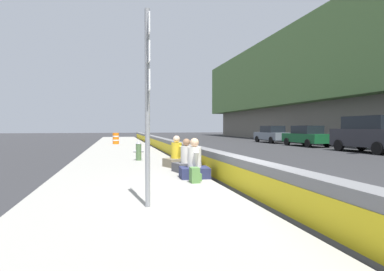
{
  "coord_description": "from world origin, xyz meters",
  "views": [
    {
      "loc": [
        -6.92,
        3.02,
        1.61
      ],
      "look_at": [
        7.97,
        -0.59,
        1.18
      ],
      "focal_mm": 29.38,
      "sensor_mm": 36.0,
      "label": 1
    }
  ],
  "objects_px": {
    "seated_person_foreground": "(194,165)",
    "seated_person_middle": "(186,161)",
    "fire_hydrant": "(139,150)",
    "construction_barrel": "(116,138)",
    "route_sign_post": "(148,92)",
    "parked_car_third": "(370,134)",
    "backpack": "(195,175)",
    "parked_car_midline": "(272,134)",
    "parked_car_fourth": "(306,136)",
    "seated_person_rear": "(177,157)"
  },
  "relations": [
    {
      "from": "backpack",
      "to": "parked_car_fourth",
      "type": "xyz_separation_m",
      "value": [
        14.86,
        -13.21,
        0.53
      ]
    },
    {
      "from": "seated_person_middle",
      "to": "parked_car_fourth",
      "type": "distance_m",
      "value": 18.26
    },
    {
      "from": "seated_person_foreground",
      "to": "parked_car_third",
      "type": "relative_size",
      "value": 0.23
    },
    {
      "from": "seated_person_middle",
      "to": "fire_hydrant",
      "type": "bearing_deg",
      "value": 18.35
    },
    {
      "from": "fire_hydrant",
      "to": "construction_barrel",
      "type": "distance_m",
      "value": 13.55
    },
    {
      "from": "route_sign_post",
      "to": "parked_car_midline",
      "type": "bearing_deg",
      "value": -32.54
    },
    {
      "from": "construction_barrel",
      "to": "parked_car_fourth",
      "type": "relative_size",
      "value": 0.21
    },
    {
      "from": "seated_person_rear",
      "to": "parked_car_third",
      "type": "distance_m",
      "value": 14.05
    },
    {
      "from": "seated_person_foreground",
      "to": "parked_car_third",
      "type": "height_order",
      "value": "parked_car_third"
    },
    {
      "from": "fire_hydrant",
      "to": "parked_car_midline",
      "type": "relative_size",
      "value": 0.19
    },
    {
      "from": "fire_hydrant",
      "to": "seated_person_foreground",
      "type": "relative_size",
      "value": 0.77
    },
    {
      "from": "seated_person_middle",
      "to": "parked_car_third",
      "type": "relative_size",
      "value": 0.22
    },
    {
      "from": "seated_person_middle",
      "to": "parked_car_midline",
      "type": "xyz_separation_m",
      "value": [
        18.83,
        -13.05,
        0.38
      ]
    },
    {
      "from": "route_sign_post",
      "to": "construction_barrel",
      "type": "height_order",
      "value": "route_sign_post"
    },
    {
      "from": "parked_car_fourth",
      "to": "parked_car_midline",
      "type": "height_order",
      "value": "same"
    },
    {
      "from": "fire_hydrant",
      "to": "seated_person_middle",
      "type": "relative_size",
      "value": 0.81
    },
    {
      "from": "route_sign_post",
      "to": "parked_car_fourth",
      "type": "distance_m",
      "value": 22.54
    },
    {
      "from": "fire_hydrant",
      "to": "parked_car_midline",
      "type": "bearing_deg",
      "value": -43.73
    },
    {
      "from": "fire_hydrant",
      "to": "seated_person_middle",
      "type": "distance_m",
      "value": 4.06
    },
    {
      "from": "seated_person_foreground",
      "to": "construction_barrel",
      "type": "bearing_deg",
      "value": 6.74
    },
    {
      "from": "route_sign_post",
      "to": "fire_hydrant",
      "type": "xyz_separation_m",
      "value": [
        8.09,
        -0.39,
        -1.65
      ]
    },
    {
      "from": "construction_barrel",
      "to": "backpack",
      "type": "bearing_deg",
      "value": -174.02
    },
    {
      "from": "seated_person_middle",
      "to": "route_sign_post",
      "type": "bearing_deg",
      "value": 158.52
    },
    {
      "from": "fire_hydrant",
      "to": "backpack",
      "type": "xyz_separation_m",
      "value": [
        -5.88,
        -1.06,
        -0.25
      ]
    },
    {
      "from": "seated_person_middle",
      "to": "parked_car_third",
      "type": "distance_m",
      "value": 14.52
    },
    {
      "from": "parked_car_fourth",
      "to": "seated_person_rear",
      "type": "bearing_deg",
      "value": 131.33
    },
    {
      "from": "construction_barrel",
      "to": "parked_car_midline",
      "type": "height_order",
      "value": "parked_car_midline"
    },
    {
      "from": "seated_person_foreground",
      "to": "parked_car_fourth",
      "type": "distance_m",
      "value": 19.21
    },
    {
      "from": "parked_car_midline",
      "to": "parked_car_fourth",
      "type": "bearing_deg",
      "value": 179.38
    },
    {
      "from": "fire_hydrant",
      "to": "seated_person_rear",
      "type": "xyz_separation_m",
      "value": [
        -2.5,
        -1.21,
        -0.09
      ]
    },
    {
      "from": "fire_hydrant",
      "to": "parked_car_midline",
      "type": "height_order",
      "value": "parked_car_midline"
    },
    {
      "from": "parked_car_third",
      "to": "seated_person_rear",
      "type": "bearing_deg",
      "value": 110.69
    },
    {
      "from": "construction_barrel",
      "to": "seated_person_foreground",
      "type": "bearing_deg",
      "value": -173.26
    },
    {
      "from": "fire_hydrant",
      "to": "route_sign_post",
      "type": "bearing_deg",
      "value": 177.24
    },
    {
      "from": "seated_person_foreground",
      "to": "seated_person_middle",
      "type": "height_order",
      "value": "seated_person_foreground"
    },
    {
      "from": "seated_person_rear",
      "to": "parked_car_midline",
      "type": "bearing_deg",
      "value": -36.9
    },
    {
      "from": "route_sign_post",
      "to": "seated_person_rear",
      "type": "xyz_separation_m",
      "value": [
        5.59,
        -1.6,
        -1.74
      ]
    },
    {
      "from": "route_sign_post",
      "to": "parked_car_fourth",
      "type": "height_order",
      "value": "route_sign_post"
    },
    {
      "from": "parked_car_third",
      "to": "backpack",
      "type": "bearing_deg",
      "value": 122.12
    },
    {
      "from": "route_sign_post",
      "to": "parked_car_third",
      "type": "relative_size",
      "value": 0.74
    },
    {
      "from": "seated_person_foreground",
      "to": "parked_car_fourth",
      "type": "xyz_separation_m",
      "value": [
        14.11,
        -13.03,
        0.37
      ]
    },
    {
      "from": "seated_person_rear",
      "to": "backpack",
      "type": "xyz_separation_m",
      "value": [
        -3.38,
        0.15,
        -0.16
      ]
    },
    {
      "from": "parked_car_third",
      "to": "parked_car_midline",
      "type": "height_order",
      "value": "parked_car_third"
    },
    {
      "from": "backpack",
      "to": "parked_car_third",
      "type": "xyz_separation_m",
      "value": [
        8.34,
        -13.28,
        0.85
      ]
    },
    {
      "from": "route_sign_post",
      "to": "parked_car_midline",
      "type": "relative_size",
      "value": 0.79
    },
    {
      "from": "route_sign_post",
      "to": "seated_person_middle",
      "type": "bearing_deg",
      "value": -21.48
    },
    {
      "from": "seated_person_foreground",
      "to": "seated_person_middle",
      "type": "xyz_separation_m",
      "value": [
        1.27,
        -0.05,
        -0.02
      ]
    },
    {
      "from": "backpack",
      "to": "seated_person_rear",
      "type": "bearing_deg",
      "value": -2.56
    },
    {
      "from": "fire_hydrant",
      "to": "backpack",
      "type": "distance_m",
      "value": 5.98
    },
    {
      "from": "seated_person_foreground",
      "to": "backpack",
      "type": "bearing_deg",
      "value": 167.02
    }
  ]
}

